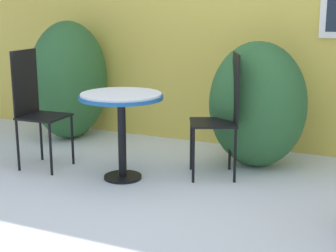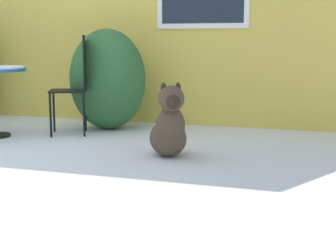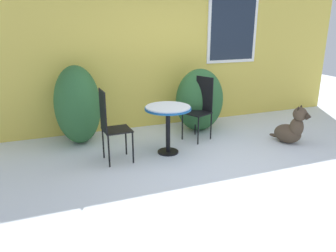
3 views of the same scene
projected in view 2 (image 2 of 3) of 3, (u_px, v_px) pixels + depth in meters
house_wall at (99, 9)px, 6.57m from camera, size 8.00×0.10×2.81m
shrub_middle at (107, 79)px, 6.01m from camera, size 0.91×0.74×1.17m
patio_chair_near_table at (75, 81)px, 5.67m from camera, size 0.52×0.52×1.09m
dog at (169, 129)px, 4.57m from camera, size 0.51×0.64×0.68m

